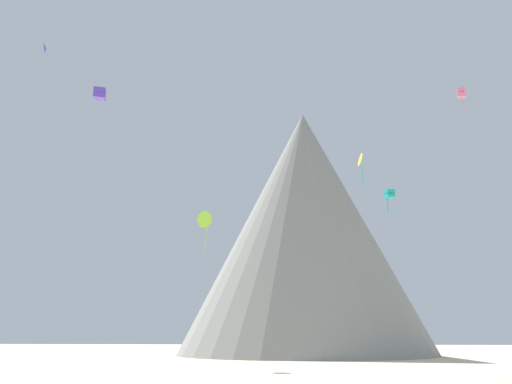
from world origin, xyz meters
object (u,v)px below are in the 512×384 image
kite_yellow_high (361,160)px  kite_lime_mid (204,220)px  kite_indigo_high (100,94)px  rock_massif (312,239)px  kite_rainbow_high (462,93)px  kite_blue_high (45,48)px  kite_teal_mid (389,194)px

kite_yellow_high → kite_lime_mid: 24.21m
kite_indigo_high → kite_lime_mid: 27.08m
rock_massif → kite_yellow_high: size_ratio=16.00×
kite_yellow_high → kite_rainbow_high: size_ratio=1.17×
kite_indigo_high → kite_blue_high: kite_blue_high is taller
kite_blue_high → kite_indigo_high: bearing=-66.3°
kite_teal_mid → kite_rainbow_high: bearing=-50.6°
rock_massif → kite_lime_mid: size_ratio=10.19×
kite_yellow_high → kite_lime_mid: (-22.25, 6.88, -6.59)m
kite_teal_mid → kite_rainbow_high: size_ratio=0.70×
kite_blue_high → rock_massif: bearing=-41.8°
kite_indigo_high → kite_blue_high: size_ratio=1.24×
rock_massif → kite_blue_high: rock_massif is taller
kite_blue_high → kite_rainbow_high: size_ratio=0.37×
kite_teal_mid → kite_yellow_high: bearing=-17.3°
kite_teal_mid → kite_lime_mid: bearing=22.4°
rock_massif → kite_lime_mid: (-15.61, -44.19, -3.21)m
rock_massif → kite_blue_high: bearing=-111.5°
kite_teal_mid → kite_rainbow_high: kite_rainbow_high is taller
kite_lime_mid → kite_blue_high: bearing=21.3°
kite_indigo_high → kite_yellow_high: bearing=-75.9°
kite_blue_high → kite_rainbow_high: (51.25, 30.63, 5.01)m
kite_yellow_high → kite_blue_high: (-35.17, -21.22, 7.62)m
rock_massif → kite_rainbow_high: 50.08m
kite_lime_mid → kite_rainbow_high: size_ratio=1.84×
kite_teal_mid → kite_lime_mid: size_ratio=0.38×
kite_indigo_high → kite_lime_mid: bearing=-33.8°
kite_teal_mid → kite_rainbow_high: 37.08m
rock_massif → kite_blue_high: (-28.53, -72.29, 10.99)m
rock_massif → kite_teal_mid: (8.03, -68.42, -5.05)m
kite_teal_mid → rock_massif: bearing=-15.2°
kite_yellow_high → kite_lime_mid: bearing=62.4°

